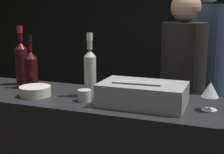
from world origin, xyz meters
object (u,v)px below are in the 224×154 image
(red_wine_bottle_black_foil, at_px, (31,68))
(red_wine_bottle_tall, at_px, (21,61))
(person_blond_tee, at_px, (202,73))
(bowl_white, at_px, (35,91))
(wine_glass, at_px, (210,91))
(candle_votive, at_px, (84,95))
(person_in_hoodie, at_px, (182,92))
(ice_bin_with_bottles, at_px, (142,93))
(white_wine_bottle, at_px, (90,70))

(red_wine_bottle_black_foil, xyz_separation_m, red_wine_bottle_tall, (-0.11, 0.06, 0.03))
(red_wine_bottle_tall, xyz_separation_m, person_blond_tee, (1.08, 0.98, -0.19))
(bowl_white, bearing_deg, wine_glass, 4.44)
(bowl_white, bearing_deg, red_wine_bottle_black_foil, 129.98)
(candle_votive, bearing_deg, bowl_white, -179.20)
(person_in_hoodie, bearing_deg, bowl_white, -109.49)
(candle_votive, relative_size, red_wine_bottle_black_foil, 0.22)
(wine_glass, distance_m, person_blond_tee, 1.14)
(bowl_white, xyz_separation_m, red_wine_bottle_tall, (-0.26, 0.23, 0.13))
(ice_bin_with_bottles, xyz_separation_m, red_wine_bottle_black_foil, (-0.76, 0.12, 0.07))
(white_wine_bottle, xyz_separation_m, person_in_hoodie, (0.43, 0.67, -0.25))
(candle_votive, bearing_deg, person_in_hoodie, 62.40)
(ice_bin_with_bottles, height_order, white_wine_bottle, white_wine_bottle)
(person_in_hoodie, distance_m, person_blond_tee, 0.43)
(ice_bin_with_bottles, height_order, red_wine_bottle_black_foil, red_wine_bottle_black_foil)
(candle_votive, bearing_deg, wine_glass, 6.19)
(wine_glass, xyz_separation_m, person_blond_tee, (-0.13, 1.13, -0.13))
(red_wine_bottle_black_foil, xyz_separation_m, person_blond_tee, (0.97, 1.03, -0.16))
(red_wine_bottle_tall, distance_m, person_in_hoodie, 1.16)
(candle_votive, xyz_separation_m, red_wine_bottle_black_foil, (-0.45, 0.16, 0.10))
(wine_glass, xyz_separation_m, person_in_hoodie, (-0.23, 0.72, -0.20))
(red_wine_bottle_black_foil, bearing_deg, red_wine_bottle_tall, 153.11)
(ice_bin_with_bottles, relative_size, person_blond_tee, 0.25)
(bowl_white, distance_m, candle_votive, 0.31)
(red_wine_bottle_tall, relative_size, person_blond_tee, 0.22)
(red_wine_bottle_black_foil, xyz_separation_m, person_in_hoodie, (0.86, 0.62, -0.23))
(wine_glass, relative_size, person_blond_tee, 0.08)
(red_wine_bottle_tall, bearing_deg, person_blond_tee, 42.05)
(candle_votive, bearing_deg, ice_bin_with_bottles, 7.73)
(red_wine_bottle_black_foil, height_order, person_in_hoodie, person_in_hoodie)
(ice_bin_with_bottles, xyz_separation_m, person_in_hoodie, (0.10, 0.74, -0.16))
(white_wine_bottle, distance_m, red_wine_bottle_tall, 0.56)
(red_wine_bottle_black_foil, bearing_deg, ice_bin_with_bottles, -9.08)
(red_wine_bottle_black_foil, height_order, person_blond_tee, person_blond_tee)
(wine_glass, height_order, white_wine_bottle, white_wine_bottle)
(candle_votive, bearing_deg, red_wine_bottle_black_foil, 160.03)
(ice_bin_with_bottles, relative_size, red_wine_bottle_black_foil, 1.31)
(person_in_hoodie, height_order, person_blond_tee, person_blond_tee)
(bowl_white, bearing_deg, person_blond_tee, 55.46)
(wine_glass, distance_m, candle_votive, 0.65)
(bowl_white, height_order, white_wine_bottle, white_wine_bottle)
(white_wine_bottle, height_order, red_wine_bottle_black_foil, white_wine_bottle)
(wine_glass, xyz_separation_m, white_wine_bottle, (-0.66, 0.04, 0.05))
(candle_votive, height_order, person_blond_tee, person_blond_tee)
(red_wine_bottle_tall, bearing_deg, person_in_hoodie, 30.01)
(candle_votive, relative_size, white_wine_bottle, 0.21)
(white_wine_bottle, height_order, red_wine_bottle_tall, red_wine_bottle_tall)
(person_blond_tee, bearing_deg, wine_glass, 148.15)
(ice_bin_with_bottles, bearing_deg, wine_glass, 4.73)
(person_in_hoodie, bearing_deg, candle_votive, -94.69)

